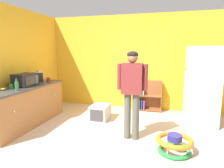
# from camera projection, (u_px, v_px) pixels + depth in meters

# --- Properties ---
(ground_plane) EXTENTS (12.00, 12.00, 0.00)m
(ground_plane) POSITION_uv_depth(u_px,v_px,m) (117.00, 142.00, 3.63)
(ground_plane) COLOR #C7AF9B
(ground_plane) RESTS_ON ground
(back_wall) EXTENTS (5.20, 0.06, 2.70)m
(back_wall) POSITION_uv_depth(u_px,v_px,m) (137.00, 62.00, 5.62)
(back_wall) COLOR gold
(back_wall) RESTS_ON ground
(left_side_wall) EXTENTS (0.06, 2.99, 2.70)m
(left_side_wall) POSITION_uv_depth(u_px,v_px,m) (24.00, 64.00, 4.87)
(left_side_wall) COLOR gold
(left_side_wall) RESTS_ON ground
(kitchen_counter) EXTENTS (0.65, 2.17, 0.90)m
(kitchen_counter) POSITION_uv_depth(u_px,v_px,m) (26.00, 106.00, 4.39)
(kitchen_counter) COLOR #9E673B
(kitchen_counter) RESTS_ON ground
(refrigerator) EXTENTS (0.73, 0.68, 1.78)m
(refrigerator) POSITION_uv_depth(u_px,v_px,m) (202.00, 86.00, 4.39)
(refrigerator) COLOR white
(refrigerator) RESTS_ON ground
(bookshelf) EXTENTS (0.80, 0.28, 0.85)m
(bookshelf) POSITION_uv_depth(u_px,v_px,m) (145.00, 97.00, 5.54)
(bookshelf) COLOR brown
(bookshelf) RESTS_ON ground
(standing_person) EXTENTS (0.57, 0.22, 1.68)m
(standing_person) POSITION_uv_depth(u_px,v_px,m) (132.00, 87.00, 3.61)
(standing_person) COLOR #56574B
(standing_person) RESTS_ON ground
(baby_walker) EXTENTS (0.60, 0.60, 0.32)m
(baby_walker) POSITION_uv_depth(u_px,v_px,m) (174.00, 144.00, 3.21)
(baby_walker) COLOR #249041
(baby_walker) RESTS_ON ground
(pet_carrier) EXTENTS (0.42, 0.55, 0.36)m
(pet_carrier) POSITION_uv_depth(u_px,v_px,m) (100.00, 112.00, 4.81)
(pet_carrier) COLOR beige
(pet_carrier) RESTS_ON ground
(microwave) EXTENTS (0.37, 0.48, 0.28)m
(microwave) POSITION_uv_depth(u_px,v_px,m) (25.00, 80.00, 4.32)
(microwave) COLOR black
(microwave) RESTS_ON kitchen_counter
(crock_pot) EXTENTS (0.26, 0.26, 0.29)m
(crock_pot) POSITION_uv_depth(u_px,v_px,m) (38.00, 77.00, 4.92)
(crock_pot) COLOR black
(crock_pot) RESTS_ON kitchen_counter
(banana_bunch) EXTENTS (0.15, 0.16, 0.04)m
(banana_bunch) POSITION_uv_depth(u_px,v_px,m) (3.00, 89.00, 3.89)
(banana_bunch) COLOR yellow
(banana_bunch) RESTS_ON kitchen_counter
(green_glass_bottle) EXTENTS (0.07, 0.07, 0.25)m
(green_glass_bottle) POSITION_uv_depth(u_px,v_px,m) (17.00, 86.00, 3.82)
(green_glass_bottle) COLOR #33753D
(green_glass_bottle) RESTS_ON kitchen_counter
(white_cup) EXTENTS (0.08, 0.08, 0.09)m
(white_cup) POSITION_uv_depth(u_px,v_px,m) (47.00, 78.00, 5.24)
(white_cup) COLOR white
(white_cup) RESTS_ON kitchen_counter
(green_cup) EXTENTS (0.08, 0.08, 0.09)m
(green_cup) POSITION_uv_depth(u_px,v_px,m) (11.00, 86.00, 4.07)
(green_cup) COLOR green
(green_cup) RESTS_ON kitchen_counter
(orange_cup) EXTENTS (0.08, 0.08, 0.09)m
(orange_cup) POSITION_uv_depth(u_px,v_px,m) (50.00, 79.00, 5.14)
(orange_cup) COLOR orange
(orange_cup) RESTS_ON kitchen_counter
(red_cup) EXTENTS (0.08, 0.08, 0.09)m
(red_cup) POSITION_uv_depth(u_px,v_px,m) (49.00, 80.00, 4.97)
(red_cup) COLOR red
(red_cup) RESTS_ON kitchen_counter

